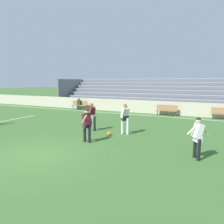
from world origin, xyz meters
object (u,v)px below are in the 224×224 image
player_white_wide_right (125,116)px  player_dark_on_ball (87,123)px  bleacher_stand (139,93)px  soccer_ball (109,134)px  player_white_dropping_back (198,135)px  spectator_seated (79,103)px  bench_near_bin (224,113)px  player_dark_deep_cover (92,114)px  bench_centre_sideline (79,104)px  bench_near_wall_gap (167,109)px

player_white_wide_right → player_dark_on_ball: player_white_wide_right is taller
bleacher_stand → soccer_ball: size_ratio=84.61×
soccer_ball → player_white_dropping_back: bearing=-20.1°
spectator_seated → soccer_ball: bearing=-46.5°
bench_near_bin → player_dark_deep_cover: size_ratio=1.08×
bench_centre_sideline → player_white_dropping_back: player_white_dropping_back is taller
bleacher_stand → bench_centre_sideline: 6.67m
spectator_seated → player_white_wide_right: 11.55m
bench_near_bin → player_white_dropping_back: 10.25m
bench_near_wall_gap → bench_near_bin: bearing=0.0°
bench_near_wall_gap → bench_centre_sideline: size_ratio=1.00×
spectator_seated → bench_near_bin: bearing=0.5°
bench_near_bin → player_dark_deep_cover: bearing=-131.9°
soccer_ball → player_white_wide_right: bearing=46.8°
bench_near_bin → spectator_seated: spectator_seated is taller
player_white_dropping_back → soccer_ball: player_white_dropping_back is taller
player_white_wide_right → player_white_dropping_back: (4.00, -2.39, -0.07)m
bleacher_stand → player_dark_on_ball: bleacher_stand is taller
bench_centre_sideline → spectator_seated: bearing=-90.0°
bench_near_wall_gap → player_white_wide_right: (-0.55, -7.81, 0.48)m
bench_near_wall_gap → player_white_dropping_back: (3.45, -10.20, 0.41)m
soccer_ball → bench_centre_sideline: bearing=133.1°
bleacher_stand → player_dark_on_ball: size_ratio=11.37×
bench_centre_sideline → player_white_wide_right: (8.60, -7.81, 0.48)m
player_dark_on_ball → player_white_dropping_back: (5.01, -0.07, -0.02)m
player_dark_on_ball → bench_near_wall_gap: bearing=81.3°
bench_centre_sideline → player_white_wide_right: size_ratio=1.05×
player_dark_deep_cover → player_white_dropping_back: size_ratio=1.03×
bleacher_stand → bench_centre_sideline: size_ratio=10.34×
player_white_wide_right → player_white_dropping_back: bearing=-30.8°
bench_near_wall_gap → player_white_wide_right: 7.84m
player_white_wide_right → spectator_seated: bearing=138.2°
bench_centre_sideline → spectator_seated: 0.19m
bench_near_bin → player_dark_on_ball: bearing=-120.5°
bench_centre_sideline → player_dark_on_ball: (7.60, -10.13, 0.43)m
bleacher_stand → player_white_wide_right: bleacher_stand is taller
bench_centre_sideline → bench_near_wall_gap: bearing=0.0°
player_white_dropping_back → bench_centre_sideline: bearing=141.0°
bench_near_bin → player_dark_on_ball: size_ratio=1.10×
bench_centre_sideline → soccer_ball: size_ratio=8.18×
bench_near_wall_gap → player_white_wide_right: bearing=-94.0°
bench_centre_sideline → player_white_dropping_back: bearing=-39.0°
bench_centre_sideline → player_white_wide_right: bearing=-42.2°
bench_near_bin → bench_near_wall_gap: same height
bench_centre_sideline → bench_near_bin: bearing=0.0°
player_white_wide_right → bench_near_bin: bearing=57.6°
spectator_seated → player_white_dropping_back: (12.61, -10.08, 0.25)m
bleacher_stand → bench_near_wall_gap: size_ratio=10.34×
bench_near_bin → bench_near_wall_gap: bearing=180.0°
bleacher_stand → bench_near_bin: size_ratio=10.34×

